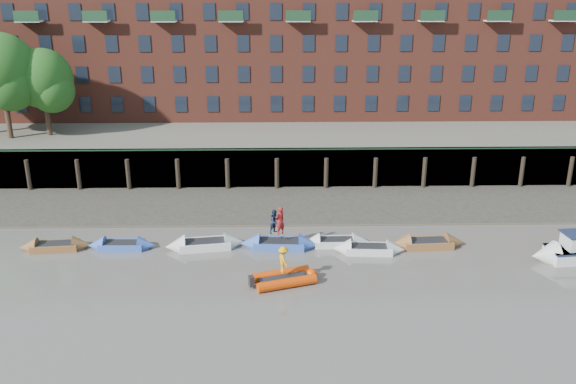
{
  "coord_description": "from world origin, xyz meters",
  "views": [
    {
      "loc": [
        -2.05,
        -25.2,
        16.41
      ],
      "look_at": [
        -1.3,
        12.0,
        3.2
      ],
      "focal_mm": 38.0,
      "sensor_mm": 36.0,
      "label": 1
    }
  ],
  "objects_px": {
    "rib_tender": "(286,278)",
    "person_rower_b": "(275,221)",
    "rowboat_3": "(279,244)",
    "rowboat_4": "(336,242)",
    "person_rib_crew": "(283,260)",
    "rowboat_6": "(427,243)",
    "person_rower_a": "(280,221)",
    "motor_launch": "(570,251)",
    "rowboat_0": "(55,246)",
    "rowboat_1": "(122,245)",
    "rowboat_2": "(205,244)",
    "rowboat_5": "(369,249)"
  },
  "relations": [
    {
      "from": "rib_tender",
      "to": "person_rower_b",
      "type": "distance_m",
      "value": 5.13
    },
    {
      "from": "rowboat_3",
      "to": "rowboat_4",
      "type": "distance_m",
      "value": 3.69
    },
    {
      "from": "rib_tender",
      "to": "person_rib_crew",
      "type": "distance_m",
      "value": 1.14
    },
    {
      "from": "rowboat_6",
      "to": "person_rower_a",
      "type": "distance_m",
      "value": 9.6
    },
    {
      "from": "rib_tender",
      "to": "motor_launch",
      "type": "bearing_deg",
      "value": -9.68
    },
    {
      "from": "rowboat_0",
      "to": "rowboat_6",
      "type": "bearing_deg",
      "value": -5.35
    },
    {
      "from": "rowboat_1",
      "to": "rowboat_4",
      "type": "xyz_separation_m",
      "value": [
        13.72,
        0.23,
        0.0
      ]
    },
    {
      "from": "rowboat_1",
      "to": "rowboat_4",
      "type": "height_order",
      "value": "rowboat_4"
    },
    {
      "from": "rowboat_1",
      "to": "person_rower_b",
      "type": "relative_size",
      "value": 2.77
    },
    {
      "from": "rowboat_4",
      "to": "person_rower_b",
      "type": "xyz_separation_m",
      "value": [
        -3.94,
        -0.15,
        1.53
      ]
    },
    {
      "from": "rowboat_3",
      "to": "person_rib_crew",
      "type": "bearing_deg",
      "value": -84.01
    },
    {
      "from": "motor_launch",
      "to": "person_rower_b",
      "type": "xyz_separation_m",
      "value": [
        -17.97,
        2.32,
        1.18
      ]
    },
    {
      "from": "rib_tender",
      "to": "person_rib_crew",
      "type": "height_order",
      "value": "person_rib_crew"
    },
    {
      "from": "rowboat_6",
      "to": "rowboat_0",
      "type": "bearing_deg",
      "value": 176.61
    },
    {
      "from": "rowboat_2",
      "to": "person_rower_a",
      "type": "xyz_separation_m",
      "value": [
        4.8,
        -0.16,
        1.66
      ]
    },
    {
      "from": "rowboat_0",
      "to": "motor_launch",
      "type": "xyz_separation_m",
      "value": [
        31.94,
        -2.17,
        0.35
      ]
    },
    {
      "from": "rib_tender",
      "to": "person_rower_b",
      "type": "height_order",
      "value": "person_rower_b"
    },
    {
      "from": "rowboat_1",
      "to": "rowboat_4",
      "type": "bearing_deg",
      "value": 1.81
    },
    {
      "from": "person_rib_crew",
      "to": "rowboat_3",
      "type": "bearing_deg",
      "value": -17.63
    },
    {
      "from": "rowboat_6",
      "to": "person_rower_a",
      "type": "height_order",
      "value": "person_rower_a"
    },
    {
      "from": "rowboat_0",
      "to": "person_rib_crew",
      "type": "distance_m",
      "value": 15.23
    },
    {
      "from": "rowboat_1",
      "to": "rowboat_6",
      "type": "distance_m",
      "value": 19.56
    },
    {
      "from": "rowboat_1",
      "to": "motor_launch",
      "type": "height_order",
      "value": "motor_launch"
    },
    {
      "from": "rowboat_4",
      "to": "person_rib_crew",
      "type": "distance_m",
      "value": 6.19
    },
    {
      "from": "rowboat_0",
      "to": "rib_tender",
      "type": "bearing_deg",
      "value": -23.1
    },
    {
      "from": "rowboat_0",
      "to": "rowboat_5",
      "type": "xyz_separation_m",
      "value": [
        19.85,
        -0.83,
        0.0
      ]
    },
    {
      "from": "rowboat_5",
      "to": "rowboat_6",
      "type": "height_order",
      "value": "rowboat_6"
    },
    {
      "from": "rowboat_3",
      "to": "person_rower_b",
      "type": "relative_size",
      "value": 3.25
    },
    {
      "from": "rowboat_4",
      "to": "rowboat_6",
      "type": "relative_size",
      "value": 0.89
    },
    {
      "from": "rowboat_1",
      "to": "person_rower_a",
      "type": "bearing_deg",
      "value": -0.19
    },
    {
      "from": "rib_tender",
      "to": "motor_launch",
      "type": "relative_size",
      "value": 0.68
    },
    {
      "from": "rowboat_0",
      "to": "motor_launch",
      "type": "distance_m",
      "value": 32.01
    },
    {
      "from": "rowboat_1",
      "to": "person_rib_crew",
      "type": "xyz_separation_m",
      "value": [
        10.26,
        -4.76,
        1.19
      ]
    },
    {
      "from": "rowboat_5",
      "to": "person_rower_b",
      "type": "distance_m",
      "value": 6.16
    },
    {
      "from": "motor_launch",
      "to": "rowboat_3",
      "type": "bearing_deg",
      "value": -12.47
    },
    {
      "from": "rib_tender",
      "to": "person_rower_b",
      "type": "relative_size",
      "value": 2.46
    },
    {
      "from": "rowboat_3",
      "to": "motor_launch",
      "type": "distance_m",
      "value": 17.84
    },
    {
      "from": "rowboat_1",
      "to": "rowboat_5",
      "type": "relative_size",
      "value": 0.94
    },
    {
      "from": "person_rower_a",
      "to": "person_rower_b",
      "type": "distance_m",
      "value": 0.45
    },
    {
      "from": "motor_launch",
      "to": "person_rower_a",
      "type": "distance_m",
      "value": 17.81
    },
    {
      "from": "rowboat_4",
      "to": "rowboat_2",
      "type": "bearing_deg",
      "value": -179.25
    },
    {
      "from": "rowboat_2",
      "to": "rowboat_1",
      "type": "bearing_deg",
      "value": 171.42
    },
    {
      "from": "person_rib_crew",
      "to": "motor_launch",
      "type": "bearing_deg",
      "value": -102.07
    },
    {
      "from": "rowboat_1",
      "to": "rowboat_3",
      "type": "xyz_separation_m",
      "value": [
        10.04,
        -0.09,
        0.03
      ]
    },
    {
      "from": "rowboat_0",
      "to": "person_rower_a",
      "type": "relative_size",
      "value": 2.42
    },
    {
      "from": "rowboat_6",
      "to": "person_rower_b",
      "type": "distance_m",
      "value": 9.9
    },
    {
      "from": "person_rower_a",
      "to": "rowboat_6",
      "type": "bearing_deg",
      "value": 137.44
    },
    {
      "from": "rowboat_6",
      "to": "rib_tender",
      "type": "bearing_deg",
      "value": -156.27
    },
    {
      "from": "rowboat_6",
      "to": "rowboat_4",
      "type": "bearing_deg",
      "value": 173.16
    },
    {
      "from": "rowboat_3",
      "to": "person_rower_b",
      "type": "distance_m",
      "value": 1.53
    }
  ]
}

